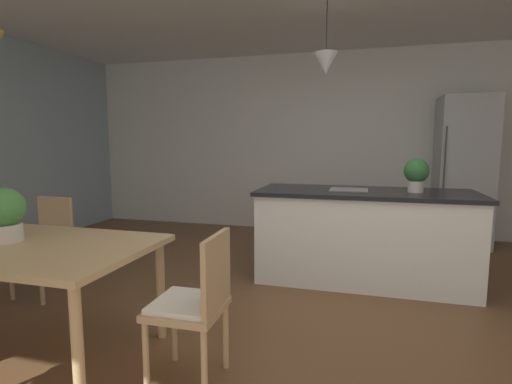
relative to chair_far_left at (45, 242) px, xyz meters
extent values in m
cube|color=brown|center=(2.39, 0.03, -0.49)|extent=(10.00, 8.40, 0.04)
cube|color=white|center=(2.39, 3.29, 0.88)|extent=(10.00, 0.12, 2.70)
cylinder|color=tan|center=(1.41, -0.45, -0.12)|extent=(0.06, 0.06, 0.71)
cylinder|color=tan|center=(1.41, -1.27, -0.12)|extent=(0.06, 0.06, 0.71)
cube|color=tan|center=(0.00, -0.05, -0.04)|extent=(0.42, 0.42, 0.04)
cube|color=white|center=(0.00, -0.05, -0.01)|extent=(0.38, 0.38, 0.03)
cube|color=tan|center=(0.01, 0.13, 0.19)|extent=(0.38, 0.05, 0.42)
cylinder|color=tan|center=(0.16, -0.23, -0.27)|extent=(0.04, 0.04, 0.41)
cylinder|color=tan|center=(-0.18, -0.21, -0.27)|extent=(0.04, 0.04, 0.41)
cylinder|color=tan|center=(0.18, 0.11, -0.27)|extent=(0.04, 0.04, 0.41)
cylinder|color=tan|center=(-0.16, 0.13, -0.27)|extent=(0.04, 0.04, 0.41)
cube|color=tan|center=(1.81, -0.86, -0.04)|extent=(0.41, 0.41, 0.04)
cube|color=white|center=(1.81, -0.86, -0.01)|extent=(0.36, 0.36, 0.03)
cube|color=tan|center=(1.99, -0.86, 0.19)|extent=(0.04, 0.38, 0.42)
cylinder|color=tan|center=(1.64, -1.03, -0.27)|extent=(0.04, 0.04, 0.41)
cylinder|color=tan|center=(1.63, -0.69, -0.27)|extent=(0.04, 0.04, 0.41)
cylinder|color=tan|center=(1.98, -1.03, -0.27)|extent=(0.04, 0.04, 0.41)
cylinder|color=tan|center=(1.97, -0.69, -0.27)|extent=(0.04, 0.04, 0.41)
cube|color=white|center=(2.76, 1.12, -0.03)|extent=(2.01, 0.80, 0.88)
cube|color=black|center=(2.76, 1.12, 0.41)|extent=(2.07, 0.86, 0.04)
cube|color=gray|center=(2.60, 1.12, 0.43)|extent=(0.36, 0.30, 0.01)
cube|color=#B2B5B7|center=(4.00, 2.89, 0.51)|extent=(0.66, 0.64, 1.96)
cylinder|color=#4C4C4C|center=(3.71, 2.55, 0.51)|extent=(0.02, 0.02, 1.18)
cylinder|color=black|center=(2.35, 1.12, 1.99)|extent=(0.01, 0.01, 0.48)
cone|color=#B7B7B7|center=(2.35, 1.12, 1.64)|extent=(0.23, 0.23, 0.21)
cylinder|color=beige|center=(3.22, 1.12, 0.48)|extent=(0.14, 0.14, 0.11)
sphere|color=#2D6B33|center=(3.22, 1.12, 0.63)|extent=(0.23, 0.23, 0.23)
cylinder|color=beige|center=(0.52, -0.84, 0.31)|extent=(0.20, 0.20, 0.11)
sphere|color=#478C42|center=(0.52, -0.84, 0.48)|extent=(0.26, 0.26, 0.26)
camera|label=1|loc=(2.75, -2.79, 0.89)|focal=27.43mm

